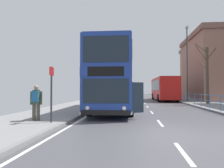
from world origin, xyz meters
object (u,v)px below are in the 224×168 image
background_bus_far_lane (164,88)px  bus_stop_sign_near (51,88)px  street_lamp_far_side (187,59)px  background_building_02 (220,70)px  bare_tree_far_00 (207,72)px  double_decker_bus_main (114,79)px  pedestrian_companion (36,100)px

background_bus_far_lane → bus_stop_sign_near: size_ratio=4.42×
background_bus_far_lane → street_lamp_far_side: size_ratio=1.17×
background_building_02 → bare_tree_far_00: bearing=-113.5°
background_bus_far_lane → bare_tree_far_00: 8.89m
bus_stop_sign_near → background_building_02: 44.04m
double_decker_bus_main → bus_stop_sign_near: (-2.16, -6.54, -0.69)m
pedestrian_companion → bare_tree_far_00: bearing=48.3°
pedestrian_companion → street_lamp_far_side: street_lamp_far_side is taller
pedestrian_companion → background_building_02: background_building_02 is taller
bare_tree_far_00 → background_bus_far_lane: bearing=112.0°
bus_stop_sign_near → double_decker_bus_main: bearing=71.7°
pedestrian_companion → bus_stop_sign_near: size_ratio=0.67×
pedestrian_companion → bus_stop_sign_near: bus_stop_sign_near is taller
street_lamp_far_side → bare_tree_far_00: size_ratio=1.47×
street_lamp_far_side → background_bus_far_lane: bearing=121.1°
background_bus_far_lane → bare_tree_far_00: (3.28, -8.11, 1.61)m
bare_tree_far_00 → background_building_02: size_ratio=0.34×
background_building_02 → pedestrian_companion: bearing=-120.9°
double_decker_bus_main → bare_tree_far_00: (8.91, 7.42, 0.99)m
pedestrian_companion → background_building_02: bearing=59.1°
double_decker_bus_main → street_lamp_far_side: 14.45m
double_decker_bus_main → bus_stop_sign_near: size_ratio=4.42×
background_bus_far_lane → pedestrian_companion: bearing=-112.0°
bus_stop_sign_near → bare_tree_far_00: bare_tree_far_00 is taller
background_bus_far_lane → street_lamp_far_side: street_lamp_far_side is taller
background_bus_far_lane → bus_stop_sign_near: 23.40m
pedestrian_companion → double_decker_bus_main: bearing=63.0°
double_decker_bus_main → street_lamp_far_side: (7.95, 11.68, 3.03)m
bare_tree_far_00 → pedestrian_companion: bearing=-131.7°
bare_tree_far_00 → street_lamp_far_side: bearing=102.7°
background_bus_far_lane → pedestrian_companion: background_bus_far_lane is taller
bus_stop_sign_near → bare_tree_far_00: 17.90m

